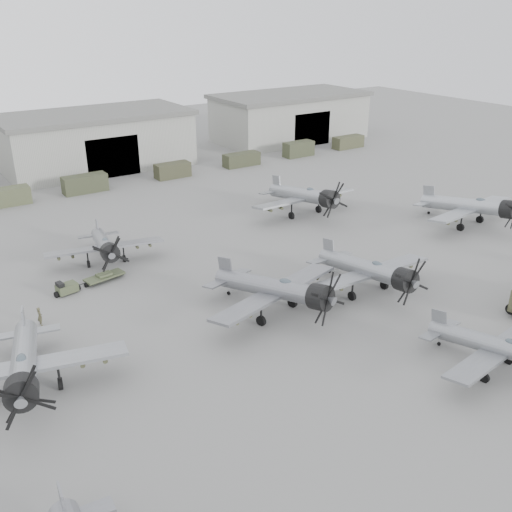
{
  "coord_description": "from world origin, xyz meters",
  "views": [
    {
      "loc": [
        -28.74,
        -26.44,
        23.71
      ],
      "look_at": [
        -1.96,
        13.73,
        2.5
      ],
      "focal_mm": 40.0,
      "sensor_mm": 36.0,
      "label": 1
    }
  ],
  "objects_px": {
    "aircraft_near_1": "(503,348)",
    "aircraft_mid_1": "(279,290)",
    "aircraft_mid_0": "(24,365)",
    "tug_trailer": "(82,284)",
    "aircraft_mid_2": "(371,271)",
    "aircraft_far_0": "(105,245)",
    "aircraft_far_1": "(307,196)",
    "aircraft_mid_3": "(474,207)",
    "ground_crew": "(40,316)"
  },
  "relations": [
    {
      "from": "aircraft_mid_2",
      "to": "ground_crew",
      "type": "xyz_separation_m",
      "value": [
        -25.89,
        10.91,
        -1.57
      ]
    },
    {
      "from": "aircraft_near_1",
      "to": "aircraft_far_1",
      "type": "distance_m",
      "value": 34.64
    },
    {
      "from": "aircraft_near_1",
      "to": "aircraft_far_0",
      "type": "distance_m",
      "value": 36.84
    },
    {
      "from": "aircraft_mid_1",
      "to": "aircraft_mid_2",
      "type": "bearing_deg",
      "value": -23.69
    },
    {
      "from": "aircraft_mid_0",
      "to": "aircraft_mid_3",
      "type": "xyz_separation_m",
      "value": [
        51.04,
        3.97,
        0.08
      ]
    },
    {
      "from": "aircraft_far_1",
      "to": "aircraft_far_0",
      "type": "bearing_deg",
      "value": -178.97
    },
    {
      "from": "aircraft_near_1",
      "to": "aircraft_far_1",
      "type": "xyz_separation_m",
      "value": [
        9.17,
        33.4,
        0.52
      ]
    },
    {
      "from": "aircraft_far_0",
      "to": "tug_trailer",
      "type": "height_order",
      "value": "aircraft_far_0"
    },
    {
      "from": "aircraft_mid_2",
      "to": "aircraft_far_0",
      "type": "xyz_separation_m",
      "value": [
        -17.27,
        19.25,
        -0.25
      ]
    },
    {
      "from": "aircraft_mid_2",
      "to": "aircraft_far_1",
      "type": "height_order",
      "value": "aircraft_far_1"
    },
    {
      "from": "aircraft_near_1",
      "to": "aircraft_mid_1",
      "type": "bearing_deg",
      "value": 111.07
    },
    {
      "from": "aircraft_mid_3",
      "to": "aircraft_mid_1",
      "type": "bearing_deg",
      "value": -177.73
    },
    {
      "from": "aircraft_far_0",
      "to": "aircraft_far_1",
      "type": "distance_m",
      "value": 25.59
    },
    {
      "from": "aircraft_mid_1",
      "to": "aircraft_far_1",
      "type": "relative_size",
      "value": 0.98
    },
    {
      "from": "aircraft_far_0",
      "to": "aircraft_mid_0",
      "type": "bearing_deg",
      "value": -112.76
    },
    {
      "from": "aircraft_mid_3",
      "to": "aircraft_far_1",
      "type": "height_order",
      "value": "aircraft_far_1"
    },
    {
      "from": "aircraft_mid_1",
      "to": "aircraft_mid_2",
      "type": "xyz_separation_m",
      "value": [
        9.02,
        -1.39,
        -0.11
      ]
    },
    {
      "from": "aircraft_near_1",
      "to": "aircraft_far_0",
      "type": "relative_size",
      "value": 0.96
    },
    {
      "from": "aircraft_mid_0",
      "to": "tug_trailer",
      "type": "xyz_separation_m",
      "value": [
        7.97,
        13.55,
        -1.93
      ]
    },
    {
      "from": "aircraft_mid_1",
      "to": "ground_crew",
      "type": "distance_m",
      "value": 19.45
    },
    {
      "from": "aircraft_mid_2",
      "to": "aircraft_far_0",
      "type": "height_order",
      "value": "aircraft_mid_2"
    },
    {
      "from": "aircraft_far_1",
      "to": "aircraft_mid_3",
      "type": "bearing_deg",
      "value": -44.96
    },
    {
      "from": "aircraft_mid_1",
      "to": "aircraft_mid_2",
      "type": "height_order",
      "value": "aircraft_mid_1"
    },
    {
      "from": "aircraft_mid_3",
      "to": "aircraft_far_1",
      "type": "bearing_deg",
      "value": 128.94
    },
    {
      "from": "aircraft_mid_2",
      "to": "aircraft_mid_3",
      "type": "height_order",
      "value": "aircraft_mid_3"
    },
    {
      "from": "aircraft_mid_3",
      "to": "tug_trailer",
      "type": "height_order",
      "value": "aircraft_mid_3"
    },
    {
      "from": "aircraft_mid_1",
      "to": "aircraft_mid_3",
      "type": "distance_m",
      "value": 31.39
    },
    {
      "from": "aircraft_mid_3",
      "to": "aircraft_mid_0",
      "type": "bearing_deg",
      "value": 178.44
    },
    {
      "from": "aircraft_far_1",
      "to": "ground_crew",
      "type": "relative_size",
      "value": 8.71
    },
    {
      "from": "aircraft_near_1",
      "to": "aircraft_far_0",
      "type": "height_order",
      "value": "aircraft_far_0"
    },
    {
      "from": "aircraft_mid_3",
      "to": "aircraft_far_0",
      "type": "distance_m",
      "value": 41.52
    },
    {
      "from": "aircraft_far_1",
      "to": "tug_trailer",
      "type": "relative_size",
      "value": 2.1
    },
    {
      "from": "tug_trailer",
      "to": "aircraft_mid_2",
      "type": "bearing_deg",
      "value": -46.47
    },
    {
      "from": "aircraft_near_1",
      "to": "aircraft_mid_3",
      "type": "distance_m",
      "value": 30.17
    },
    {
      "from": "aircraft_mid_0",
      "to": "aircraft_mid_2",
      "type": "xyz_separation_m",
      "value": [
        29.0,
        -1.94,
        -0.05
      ]
    },
    {
      "from": "aircraft_mid_2",
      "to": "aircraft_mid_0",
      "type": "bearing_deg",
      "value": 176.66
    },
    {
      "from": "aircraft_near_1",
      "to": "tug_trailer",
      "type": "distance_m",
      "value": 35.54
    },
    {
      "from": "aircraft_mid_0",
      "to": "tug_trailer",
      "type": "distance_m",
      "value": 15.84
    },
    {
      "from": "aircraft_far_1",
      "to": "ground_crew",
      "type": "height_order",
      "value": "aircraft_far_1"
    },
    {
      "from": "ground_crew",
      "to": "aircraft_mid_2",
      "type": "bearing_deg",
      "value": -119.59
    },
    {
      "from": "tug_trailer",
      "to": "ground_crew",
      "type": "relative_size",
      "value": 4.15
    },
    {
      "from": "aircraft_mid_2",
      "to": "aircraft_far_0",
      "type": "bearing_deg",
      "value": 132.39
    },
    {
      "from": "tug_trailer",
      "to": "aircraft_mid_3",
      "type": "bearing_deg",
      "value": -22.64
    },
    {
      "from": "aircraft_mid_0",
      "to": "tug_trailer",
      "type": "bearing_deg",
      "value": 73.02
    },
    {
      "from": "aircraft_mid_1",
      "to": "aircraft_mid_3",
      "type": "relative_size",
      "value": 0.99
    },
    {
      "from": "aircraft_mid_2",
      "to": "aircraft_mid_3",
      "type": "distance_m",
      "value": 22.82
    },
    {
      "from": "aircraft_mid_0",
      "to": "ground_crew",
      "type": "height_order",
      "value": "aircraft_mid_0"
    },
    {
      "from": "aircraft_far_1",
      "to": "aircraft_mid_1",
      "type": "bearing_deg",
      "value": -133.36
    },
    {
      "from": "aircraft_far_0",
      "to": "ground_crew",
      "type": "xyz_separation_m",
      "value": [
        -8.62,
        -8.34,
        -1.32
      ]
    },
    {
      "from": "aircraft_mid_2",
      "to": "aircraft_far_1",
      "type": "distance_m",
      "value": 21.35
    }
  ]
}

